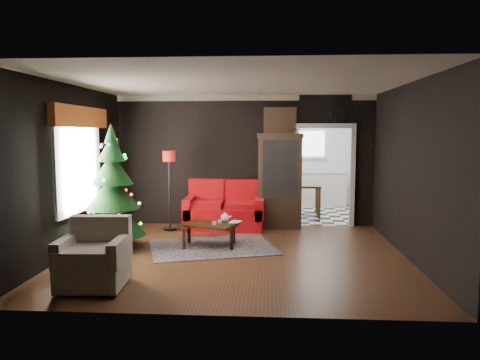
# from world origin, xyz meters

# --- Properties ---
(floor) EXTENTS (5.50, 5.50, 0.00)m
(floor) POSITION_xyz_m (0.00, 0.00, 0.00)
(floor) COLOR black
(floor) RESTS_ON ground
(ceiling) EXTENTS (5.50, 5.50, 0.00)m
(ceiling) POSITION_xyz_m (0.00, 0.00, 2.80)
(ceiling) COLOR white
(ceiling) RESTS_ON ground
(wall_back) EXTENTS (5.50, 0.00, 5.50)m
(wall_back) POSITION_xyz_m (0.00, 2.50, 1.40)
(wall_back) COLOR black
(wall_back) RESTS_ON ground
(wall_front) EXTENTS (5.50, 0.00, 5.50)m
(wall_front) POSITION_xyz_m (0.00, -2.50, 1.40)
(wall_front) COLOR black
(wall_front) RESTS_ON ground
(wall_left) EXTENTS (0.00, 5.50, 5.50)m
(wall_left) POSITION_xyz_m (-2.75, 0.00, 1.40)
(wall_left) COLOR black
(wall_left) RESTS_ON ground
(wall_right) EXTENTS (0.00, 5.50, 5.50)m
(wall_right) POSITION_xyz_m (2.75, 0.00, 1.40)
(wall_right) COLOR black
(wall_right) RESTS_ON ground
(doorway) EXTENTS (1.10, 0.10, 2.10)m
(doorway) POSITION_xyz_m (1.70, 2.50, 1.05)
(doorway) COLOR white
(doorway) RESTS_ON ground
(left_window) EXTENTS (0.05, 1.60, 1.40)m
(left_window) POSITION_xyz_m (-2.71, 0.20, 1.45)
(left_window) COLOR white
(left_window) RESTS_ON wall_left
(valance) EXTENTS (0.12, 2.10, 0.35)m
(valance) POSITION_xyz_m (-2.63, 0.20, 2.27)
(valance) COLOR #8E3D16
(valance) RESTS_ON wall_left
(kitchen_floor) EXTENTS (3.00, 3.00, 0.00)m
(kitchen_floor) POSITION_xyz_m (1.70, 4.00, 0.00)
(kitchen_floor) COLOR white
(kitchen_floor) RESTS_ON ground
(kitchen_window) EXTENTS (0.70, 0.06, 0.70)m
(kitchen_window) POSITION_xyz_m (1.70, 5.45, 1.70)
(kitchen_window) COLOR white
(kitchen_window) RESTS_ON ground
(rug) EXTENTS (2.48, 2.10, 0.01)m
(rug) POSITION_xyz_m (-0.46, 0.46, 0.01)
(rug) COLOR #553B4F
(rug) RESTS_ON ground
(loveseat) EXTENTS (1.70, 0.90, 1.00)m
(loveseat) POSITION_xyz_m (-0.40, 2.05, 0.50)
(loveseat) COLOR maroon
(loveseat) RESTS_ON ground
(curio_cabinet) EXTENTS (0.90, 0.45, 1.90)m
(curio_cabinet) POSITION_xyz_m (0.75, 2.27, 0.95)
(curio_cabinet) COLOR black
(curio_cabinet) RESTS_ON ground
(floor_lamp) EXTENTS (0.28, 0.28, 1.62)m
(floor_lamp) POSITION_xyz_m (-1.50, 1.77, 0.83)
(floor_lamp) COLOR black
(floor_lamp) RESTS_ON ground
(christmas_tree) EXTENTS (1.25, 1.25, 2.09)m
(christmas_tree) POSITION_xyz_m (-2.16, 0.30, 1.05)
(christmas_tree) COLOR black
(christmas_tree) RESTS_ON ground
(armchair) EXTENTS (0.89, 0.89, 0.86)m
(armchair) POSITION_xyz_m (-1.74, -1.69, 0.46)
(armchair) COLOR #C0AF96
(armchair) RESTS_ON ground
(coffee_table) EXTENTS (1.02, 0.82, 0.40)m
(coffee_table) POSITION_xyz_m (-0.51, 0.52, 0.21)
(coffee_table) COLOR black
(coffee_table) RESTS_ON rug
(teapot) EXTENTS (0.20, 0.20, 0.16)m
(teapot) POSITION_xyz_m (-0.26, 0.73, 0.49)
(teapot) COLOR white
(teapot) RESTS_ON coffee_table
(cup_a) EXTENTS (0.09, 0.09, 0.06)m
(cup_a) POSITION_xyz_m (-0.34, 0.60, 0.44)
(cup_a) COLOR white
(cup_a) RESTS_ON coffee_table
(cup_b) EXTENTS (0.08, 0.08, 0.06)m
(cup_b) POSITION_xyz_m (-0.42, 0.44, 0.44)
(cup_b) COLOR white
(cup_b) RESTS_ON coffee_table
(book) EXTENTS (0.18, 0.07, 0.24)m
(book) POSITION_xyz_m (-0.16, 0.69, 0.53)
(book) COLOR olive
(book) RESTS_ON coffee_table
(wall_clock) EXTENTS (0.32, 0.32, 0.06)m
(wall_clock) POSITION_xyz_m (1.95, 2.45, 2.38)
(wall_clock) COLOR white
(wall_clock) RESTS_ON wall_back
(painting) EXTENTS (0.62, 0.05, 0.52)m
(painting) POSITION_xyz_m (0.75, 2.46, 2.25)
(painting) COLOR #C47843
(painting) RESTS_ON wall_back
(kitchen_counter) EXTENTS (1.80, 0.60, 0.90)m
(kitchen_counter) POSITION_xyz_m (1.70, 5.20, 0.45)
(kitchen_counter) COLOR silver
(kitchen_counter) RESTS_ON ground
(kitchen_table) EXTENTS (0.70, 0.70, 0.75)m
(kitchen_table) POSITION_xyz_m (1.40, 3.70, 0.38)
(kitchen_table) COLOR brown
(kitchen_table) RESTS_ON ground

